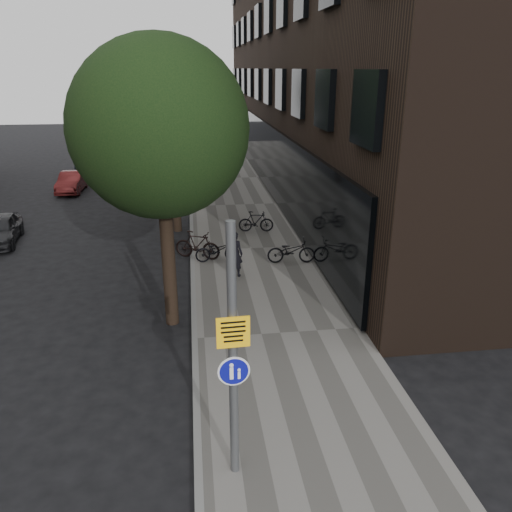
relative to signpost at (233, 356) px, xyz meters
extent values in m
plane|color=black|center=(1.36, 1.29, -2.40)|extent=(120.00, 120.00, 0.00)
cube|color=slate|center=(1.61, 11.29, -2.34)|extent=(4.50, 60.00, 0.12)
cube|color=slate|center=(-0.64, 11.29, -2.34)|extent=(0.15, 60.00, 0.13)
cube|color=black|center=(9.86, 23.29, 6.60)|extent=(12.00, 40.00, 18.00)
cylinder|color=black|center=(-1.24, 5.79, -0.80)|extent=(0.36, 0.36, 3.20)
sphere|color=black|center=(-1.24, 5.79, 2.90)|extent=(4.40, 4.40, 4.40)
sphere|color=black|center=(-0.84, 6.59, 1.90)|extent=(2.64, 2.64, 2.64)
cylinder|color=black|center=(-1.24, 14.29, -0.80)|extent=(0.36, 0.36, 3.20)
sphere|color=black|center=(-1.24, 14.29, 2.90)|extent=(5.00, 5.00, 5.00)
sphere|color=black|center=(-0.84, 15.09, 1.90)|extent=(3.00, 3.00, 3.00)
cylinder|color=black|center=(-1.24, 23.29, -0.80)|extent=(0.36, 0.36, 3.20)
sphere|color=black|center=(-1.24, 23.29, 2.90)|extent=(5.00, 5.00, 5.00)
sphere|color=black|center=(-0.84, 24.09, 1.90)|extent=(3.00, 3.00, 3.00)
cylinder|color=#595B5E|center=(0.00, 0.00, -0.02)|extent=(0.15, 0.15, 4.52)
cube|color=#FDB70D|center=(0.00, 0.00, 0.48)|extent=(0.52, 0.05, 0.52)
cylinder|color=#0C0F8C|center=(0.00, 0.00, -0.22)|extent=(0.46, 0.04, 0.46)
cylinder|color=white|center=(0.00, 0.00, -0.22)|extent=(0.52, 0.04, 0.52)
imported|color=black|center=(0.77, 8.66, -1.50)|extent=(0.67, 0.57, 1.56)
imported|color=black|center=(2.88, 9.59, -1.83)|extent=(1.75, 0.73, 0.90)
imported|color=black|center=(2.10, 13.37, -1.83)|extent=(1.52, 0.59, 0.89)
imported|color=black|center=(0.27, 10.08, -1.86)|extent=(1.64, 0.67, 0.84)
imported|color=black|center=(-0.44, 10.44, -1.76)|extent=(1.79, 1.16, 1.04)
imported|color=black|center=(-8.31, 13.52, -1.82)|extent=(1.79, 3.56, 1.16)
imported|color=#581919|center=(-7.35, 22.49, -1.83)|extent=(1.26, 3.49, 1.14)
imported|color=#1B2431|center=(-7.20, 29.03, -1.73)|extent=(2.06, 4.69, 1.34)
camera|label=1|loc=(-0.51, -6.81, 4.27)|focal=35.00mm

